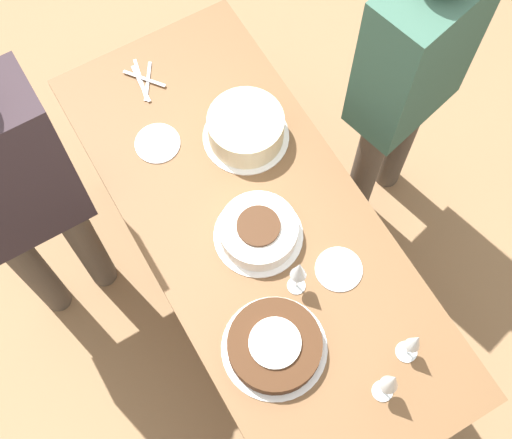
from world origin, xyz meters
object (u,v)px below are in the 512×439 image
Objects in this scene: cake_front_chocolate at (275,346)px; person_watching at (410,76)px; cake_back_decorated at (246,128)px; wine_glass_extra at (299,271)px; wine_glass_far at (391,382)px; cake_center_white at (258,231)px; person_cutting at (13,193)px; wine_glass_near at (414,342)px.

person_watching reaches higher than cake_front_chocolate.
wine_glass_extra is (0.56, -0.13, 0.09)m from cake_back_decorated.
person_watching is (-0.83, 0.64, 0.00)m from wine_glass_far.
cake_center_white is 0.75m from person_watching.
person_cutting is (-0.80, -0.48, 0.17)m from cake_front_chocolate.
wine_glass_far reaches higher than wine_glass_extra.
person_cutting is at bearing -148.72° from cake_front_chocolate.
cake_back_decorated is 0.20× the size of person_watching.
person_cutting is at bearing -146.89° from wine_glass_far.
cake_front_chocolate is at bearing 18.45° from person_watching.
cake_back_decorated is 0.59m from person_watching.
cake_front_chocolate is 1.58× the size of wine_glass_extra.
wine_glass_far is at bearing 38.14° from person_watching.
wine_glass_extra is (-0.42, -0.05, -0.01)m from wine_glass_far.
cake_front_chocolate is 1.45× the size of wine_glass_far.
person_watching reaches higher than wine_glass_near.
cake_back_decorated is 0.92m from wine_glass_near.
person_watching reaches higher than wine_glass_far.
wine_glass_extra is (-0.14, 0.17, 0.11)m from cake_front_chocolate.
wine_glass_extra is 0.81m from person_watching.
person_watching is (0.25, 1.35, -0.04)m from person_cutting.
wine_glass_extra reaches higher than cake_back_decorated.
wine_glass_far is (0.63, 0.07, 0.12)m from cake_center_white.
wine_glass_far is (0.06, -0.13, 0.03)m from wine_glass_near.
person_watching is (-0.55, 0.86, 0.13)m from cake_front_chocolate.
person_watching is (-0.41, 0.70, 0.01)m from wine_glass_extra.
wine_glass_near reaches higher than cake_front_chocolate.
cake_center_white is at bearing 1.19° from person_watching.
wine_glass_extra is 0.92m from person_cutting.
cake_front_chocolate is 0.38m from wine_glass_far.
wine_glass_extra is (-0.36, -0.18, 0.02)m from wine_glass_near.
person_cutting reaches higher than wine_glass_extra.
cake_front_chocolate is at bearing -59.42° from person_cutting.
cake_back_decorated is 1.45× the size of wine_glass_extra.
wine_glass_far is at bearing -64.62° from wine_glass_near.
person_watching reaches higher than cake_back_decorated.
person_cutting is at bearing -140.51° from wine_glass_near.
person_cutting is at bearing -135.23° from wine_glass_extra.
person_watching is at bearing 142.12° from wine_glass_far.
cake_center_white is 0.38m from cake_back_decorated.
wine_glass_extra reaches higher than cake_front_chocolate.
wine_glass_near is 0.15m from wine_glass_far.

